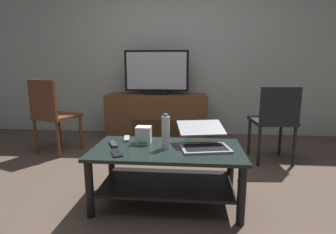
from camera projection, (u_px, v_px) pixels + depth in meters
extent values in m
plane|color=#4C3D33|center=(161.00, 195.00, 2.28)|extent=(7.68, 7.68, 0.00)
cube|color=#A8B2A8|center=(177.00, 45.00, 4.17)|extent=(6.40, 0.12, 2.80)
cube|color=black|center=(167.00, 150.00, 2.09)|extent=(1.17, 0.63, 0.03)
cube|color=black|center=(167.00, 183.00, 2.15)|extent=(1.03, 0.55, 0.02)
cylinder|color=black|center=(90.00, 189.00, 1.92)|extent=(0.06, 0.06, 0.43)
cylinder|color=black|center=(242.00, 196.00, 1.83)|extent=(0.06, 0.06, 0.43)
cylinder|color=black|center=(111.00, 163.00, 2.44)|extent=(0.06, 0.06, 0.43)
cylinder|color=black|center=(231.00, 167.00, 2.35)|extent=(0.06, 0.06, 0.43)
cube|color=brown|center=(157.00, 116.00, 4.09)|extent=(1.51, 0.47, 0.66)
cube|color=#432A18|center=(155.00, 128.00, 3.88)|extent=(0.68, 0.01, 0.23)
cube|color=black|center=(157.00, 93.00, 4.00)|extent=(0.33, 0.20, 0.05)
cube|color=black|center=(157.00, 71.00, 3.94)|extent=(0.95, 0.04, 0.60)
cube|color=#B2B7C1|center=(156.00, 71.00, 3.92)|extent=(0.88, 0.01, 0.54)
cube|color=black|center=(272.00, 121.00, 3.04)|extent=(0.47, 0.47, 0.04)
cube|color=black|center=(280.00, 106.00, 2.80)|extent=(0.42, 0.07, 0.41)
cylinder|color=black|center=(280.00, 137.00, 3.27)|extent=(0.04, 0.04, 0.45)
cylinder|color=black|center=(249.00, 137.00, 3.27)|extent=(0.04, 0.04, 0.45)
cylinder|color=black|center=(294.00, 147.00, 2.89)|extent=(0.04, 0.04, 0.45)
cylinder|color=black|center=(259.00, 146.00, 2.90)|extent=(0.04, 0.04, 0.45)
cube|color=#59331E|center=(57.00, 116.00, 3.37)|extent=(0.56, 0.56, 0.04)
cube|color=#59331E|center=(42.00, 100.00, 3.14)|extent=(0.41, 0.17, 0.47)
cylinder|color=#59331E|center=(81.00, 133.00, 3.50)|extent=(0.04, 0.04, 0.44)
cylinder|color=#59331E|center=(59.00, 130.00, 3.66)|extent=(0.04, 0.04, 0.44)
cylinder|color=#59331E|center=(58.00, 140.00, 3.17)|extent=(0.04, 0.04, 0.44)
cylinder|color=#59331E|center=(36.00, 137.00, 3.32)|extent=(0.04, 0.04, 0.44)
cube|color=gray|center=(205.00, 148.00, 2.05)|extent=(0.41, 0.32, 0.02)
cube|color=black|center=(205.00, 147.00, 2.05)|extent=(0.36, 0.25, 0.00)
cube|color=gray|center=(201.00, 128.00, 2.18)|extent=(0.41, 0.31, 0.08)
cube|color=silver|center=(201.00, 128.00, 2.17)|extent=(0.37, 0.27, 0.06)
cube|color=silver|center=(144.00, 135.00, 2.21)|extent=(0.12, 0.11, 0.14)
cube|color=#19D84C|center=(142.00, 142.00, 2.16)|extent=(0.07, 0.00, 0.01)
cylinder|color=silver|center=(166.00, 133.00, 2.06)|extent=(0.06, 0.06, 0.25)
cylinder|color=blue|center=(166.00, 115.00, 2.03)|extent=(0.03, 0.03, 0.02)
cube|color=black|center=(117.00, 154.00, 1.94)|extent=(0.12, 0.16, 0.01)
cube|color=#99999E|center=(127.00, 139.00, 2.32)|extent=(0.08, 0.17, 0.02)
cube|color=#2D2D30|center=(113.00, 144.00, 2.16)|extent=(0.11, 0.16, 0.02)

